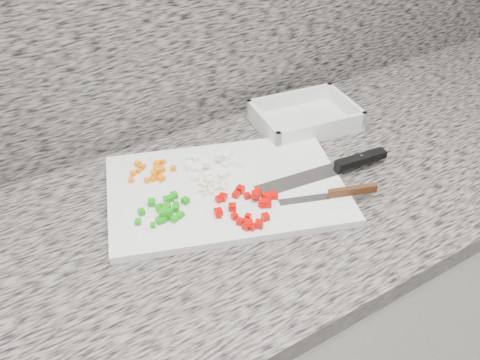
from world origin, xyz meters
name	(u,v)px	position (x,y,z in m)	size (l,w,h in m)	color
countertop	(207,222)	(0.00, 1.44, 0.88)	(3.96, 0.64, 0.04)	slate
backsplash	(124,11)	(0.00, 1.74, 1.20)	(3.92, 0.02, 0.60)	slate
cutting_board	(226,189)	(0.07, 1.48, 0.91)	(0.46, 0.31, 0.02)	silver
carrot_pile	(152,171)	(-0.04, 1.59, 0.92)	(0.10, 0.09, 0.02)	orange
onion_pile	(212,165)	(0.07, 1.55, 0.92)	(0.12, 0.11, 0.02)	white
green_pepper_pile	(166,209)	(-0.07, 1.47, 0.92)	(0.11, 0.08, 0.02)	#15940D
red_pepper_pile	(250,206)	(0.07, 1.40, 0.92)	(0.13, 0.12, 0.02)	#C60602
garlic_pile	(212,187)	(0.04, 1.49, 0.92)	(0.06, 0.05, 0.01)	#F5E6BD
chef_knife	(340,166)	(0.30, 1.40, 0.92)	(0.30, 0.07, 0.02)	white
paring_knife	(340,193)	(0.24, 1.34, 0.92)	(0.19, 0.08, 0.02)	white
tray	(305,118)	(0.36, 1.60, 0.92)	(0.25, 0.20, 0.05)	silver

